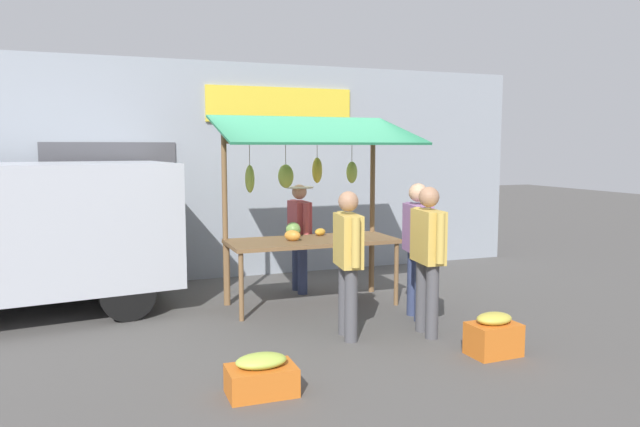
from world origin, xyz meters
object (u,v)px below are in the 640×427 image
shopper_in_grey_tee (348,254)px  shopper_with_ponytail (417,241)px  produce_crate_near (261,376)px  produce_crate_side (494,336)px  market_stall (310,189)px  shopper_in_striped_shirt (428,250)px  vendor_with_sunhat (300,230)px

shopper_in_grey_tee → shopper_with_ponytail: (-1.08, -0.41, 0.03)m
produce_crate_near → produce_crate_side: (-2.43, -0.12, 0.04)m
market_stall → shopper_in_grey_tee: market_stall is taller
shopper_in_striped_shirt → produce_crate_side: shopper_in_striped_shirt is taller
vendor_with_sunhat → shopper_in_grey_tee: 2.18m
market_stall → produce_crate_side: market_stall is taller
market_stall → produce_crate_near: size_ratio=4.30×
produce_crate_side → vendor_with_sunhat: bearing=-73.2°
market_stall → shopper_with_ponytail: size_ratio=1.51×
market_stall → produce_crate_near: 3.25m
produce_crate_near → produce_crate_side: bearing=-177.1°
produce_crate_side → shopper_in_striped_shirt: bearing=-70.8°
market_stall → produce_crate_near: (1.37, 2.61, -1.37)m
vendor_with_sunhat → produce_crate_side: bearing=17.1°
shopper_in_grey_tee → produce_crate_side: size_ratio=3.16×
shopper_in_grey_tee → produce_crate_near: bearing=139.8°
shopper_in_grey_tee → shopper_in_striped_shirt: shopper_in_striped_shirt is taller
shopper_in_grey_tee → vendor_with_sunhat: bearing=3.2°
shopper_in_striped_shirt → produce_crate_side: size_ratio=3.24×
shopper_in_grey_tee → produce_crate_side: (-1.15, 1.03, -0.73)m
shopper_with_ponytail → shopper_in_grey_tee: bearing=120.6°
shopper_in_grey_tee → shopper_with_ponytail: 1.16m
market_stall → produce_crate_near: market_stall is taller
market_stall → shopper_in_grey_tee: 1.58m
shopper_with_ponytail → produce_crate_side: size_ratio=3.23×
produce_crate_near → shopper_in_grey_tee: bearing=-138.2°
produce_crate_near → produce_crate_side: 2.44m
shopper_with_ponytail → produce_crate_side: shopper_with_ponytail is taller
market_stall → vendor_with_sunhat: (-0.09, -0.72, -0.62)m
market_stall → shopper_with_ponytail: bearing=133.5°
shopper_in_grey_tee → produce_crate_side: bearing=-123.8°
market_stall → shopper_with_ponytail: 1.56m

